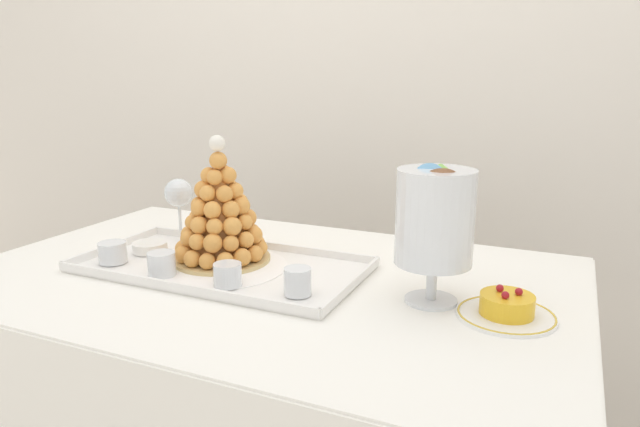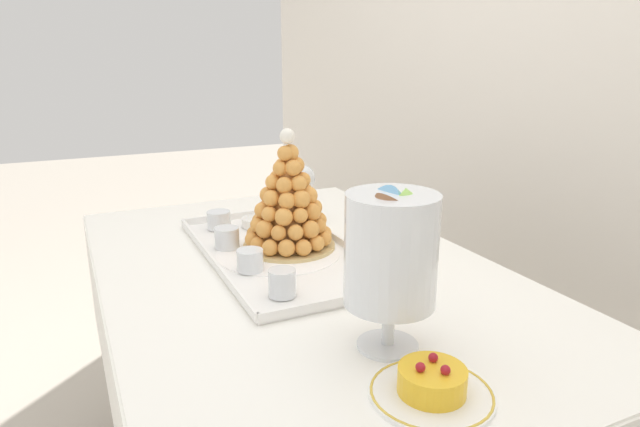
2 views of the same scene
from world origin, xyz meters
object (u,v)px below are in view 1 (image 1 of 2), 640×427
wine_glass (179,195)px  croquembouche (220,213)px  dessert_cup_mid_left (162,265)px  dessert_cup_left (113,253)px  dessert_cup_centre (228,275)px  creme_brulee_ramekin (150,246)px  macaron_goblet (435,219)px  serving_tray (222,267)px  dessert_cup_mid_right (298,282)px  fruit_tart_plate (506,309)px

wine_glass → croquembouche: bearing=-30.7°
dessert_cup_mid_left → dessert_cup_left: bearing=171.8°
croquembouche → dessert_cup_centre: bearing=-52.4°
dessert_cup_mid_left → wine_glass: size_ratio=0.37×
dessert_cup_centre → creme_brulee_ramekin: size_ratio=0.69×
dessert_cup_left → croquembouche: bearing=27.6°
dessert_cup_mid_left → macaron_goblet: macaron_goblet is taller
dessert_cup_left → wine_glass: (0.00, 0.24, 0.09)m
croquembouche → dessert_cup_left: croquembouche is taller
serving_tray → dessert_cup_centre: dessert_cup_centre is taller
croquembouche → wine_glass: size_ratio=1.78×
dessert_cup_left → dessert_cup_mid_right: size_ratio=1.17×
serving_tray → dessert_cup_mid_left: 0.13m
creme_brulee_ramekin → dessert_cup_mid_right: bearing=-12.7°
dessert_cup_left → dessert_cup_mid_right: 0.47m
dessert_cup_centre → fruit_tart_plate: bearing=9.5°
dessert_cup_centre → fruit_tart_plate: 0.54m
dessert_cup_centre → croquembouche: bearing=127.6°
creme_brulee_ramekin → macaron_goblet: 0.71m
dessert_cup_mid_right → fruit_tart_plate: (0.38, 0.07, -0.02)m
serving_tray → wine_glass: size_ratio=3.93×
dessert_cup_left → dessert_cup_mid_left: 0.16m
croquembouche → macaron_goblet: bearing=-3.2°
dessert_cup_left → dessert_cup_mid_right: bearing=-0.3°
dessert_cup_left → dessert_cup_centre: same height
dessert_cup_left → macaron_goblet: macaron_goblet is taller
croquembouche → fruit_tart_plate: (0.63, -0.04, -0.10)m
dessert_cup_mid_left → croquembouche: bearing=66.0°
dessert_cup_centre → dessert_cup_mid_right: size_ratio=1.07×
dessert_cup_centre → fruit_tart_plate: fruit_tart_plate is taller
dessert_cup_mid_right → fruit_tart_plate: dessert_cup_mid_right is taller
serving_tray → wine_glass: 0.31m
dessert_cup_mid_left → dessert_cup_centre: dessert_cup_mid_left is taller
dessert_cup_mid_left → creme_brulee_ramekin: 0.18m
creme_brulee_ramekin → croquembouche: bearing=4.4°
serving_tray → dessert_cup_left: 0.25m
creme_brulee_ramekin → wine_glass: (-0.02, 0.14, 0.10)m
serving_tray → fruit_tart_plate: bearing=-0.7°
fruit_tart_plate → wine_glass: bearing=168.6°
serving_tray → creme_brulee_ramekin: creme_brulee_ramekin is taller
dessert_cup_mid_left → dessert_cup_centre: size_ratio=1.03×
croquembouche → dessert_cup_centre: (0.10, -0.13, -0.09)m
serving_tray → dessert_cup_mid_right: bearing=-19.3°
creme_brulee_ramekin → fruit_tart_plate: bearing=-1.9°
fruit_tart_plate → serving_tray: bearing=179.3°
dessert_cup_left → dessert_cup_centre: bearing=-3.2°
dessert_cup_left → wine_glass: bearing=88.9°
dessert_cup_left → wine_glass: 0.26m
dessert_cup_mid_right → macaron_goblet: macaron_goblet is taller
croquembouche → macaron_goblet: croquembouche is taller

